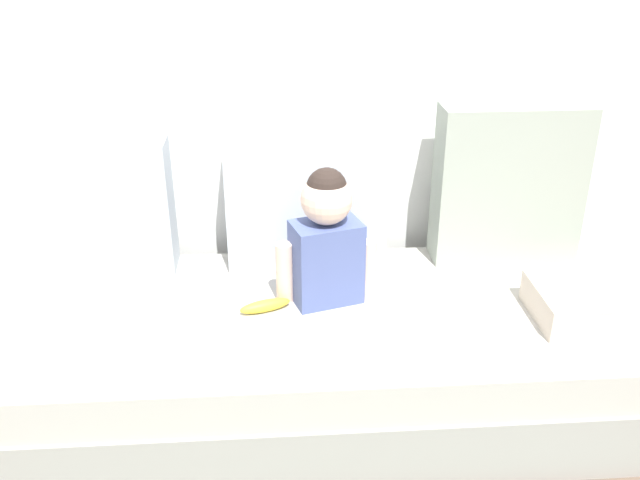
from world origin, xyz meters
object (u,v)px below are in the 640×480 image
(throw_pillow_center, at_px, (306,198))
(throw_pillow_right, at_px, (509,184))
(toddler, at_px, (326,237))
(couch, at_px, (313,356))
(banana, at_px, (265,307))
(throw_pillow_left, at_px, (97,208))
(folded_blanket, at_px, (597,303))

(throw_pillow_center, relative_size, throw_pillow_right, 0.98)
(throw_pillow_right, bearing_deg, toddler, -157.83)
(couch, relative_size, toddler, 5.10)
(couch, height_order, banana, banana)
(throw_pillow_left, bearing_deg, throw_pillow_right, 0.00)
(toddler, height_order, banana, toddler)
(throw_pillow_left, height_order, folded_blanket, throw_pillow_left)
(throw_pillow_left, xyz_separation_m, throw_pillow_center, (0.73, 0.00, 0.01))
(throw_pillow_left, relative_size, toddler, 1.11)
(couch, height_order, throw_pillow_left, throw_pillow_left)
(throw_pillow_right, xyz_separation_m, toddler, (-0.68, -0.28, -0.06))
(throw_pillow_left, relative_size, throw_pillow_center, 0.91)
(throw_pillow_right, bearing_deg, throw_pillow_left, 180.00)
(couch, distance_m, throw_pillow_left, 0.91)
(banana, distance_m, folded_blanket, 1.06)
(throw_pillow_left, bearing_deg, folded_blanket, -15.49)
(throw_pillow_center, distance_m, toddler, 0.28)
(folded_blanket, bearing_deg, throw_pillow_right, 110.38)
(throw_pillow_left, height_order, banana, throw_pillow_left)
(throw_pillow_left, distance_m, toddler, 0.83)
(throw_pillow_left, relative_size, banana, 3.03)
(throw_pillow_center, height_order, throw_pillow_right, throw_pillow_right)
(throw_pillow_center, relative_size, banana, 3.31)
(throw_pillow_center, bearing_deg, folded_blanket, -26.69)
(throw_pillow_right, distance_m, banana, 0.99)
(couch, bearing_deg, folded_blanket, -7.00)
(throw_pillow_right, height_order, toddler, throw_pillow_right)
(throw_pillow_left, bearing_deg, throw_pillow_center, 0.00)
(throw_pillow_left, distance_m, folded_blanket, 1.70)
(toddler, bearing_deg, throw_pillow_center, 100.31)
(throw_pillow_left, bearing_deg, toddler, -19.54)
(couch, distance_m, toddler, 0.42)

